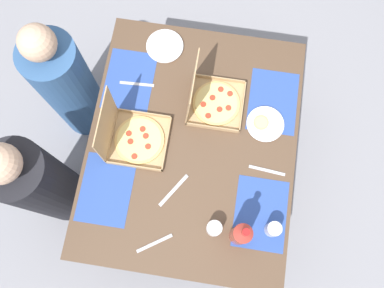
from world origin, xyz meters
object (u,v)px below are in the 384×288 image
object	(u,v)px
pizza_box_center	(211,100)
pizza_box_corner_left	(132,137)
plate_far_left	(265,124)
soda_bottle	(241,234)
diner_right_seat	(69,86)
cup_clear_right	(273,229)
plate_far_right	(165,46)
cup_spare	(214,228)
diner_left_seat	(43,184)

from	to	relation	value
pizza_box_center	pizza_box_corner_left	size ratio (longest dim) A/B	0.97
pizza_box_center	plate_far_left	bearing A→B (deg)	-104.09
pizza_box_center	pizza_box_corner_left	bearing A→B (deg)	125.42
soda_bottle	diner_right_seat	distance (m)	1.38
diner_right_seat	cup_clear_right	bearing A→B (deg)	-118.36
pizza_box_center	soda_bottle	distance (m)	0.72
cup_clear_right	diner_right_seat	size ratio (longest dim) A/B	0.09
plate_far_right	soda_bottle	bearing A→B (deg)	-151.02
diner_right_seat	plate_far_right	bearing A→B (deg)	-67.81
plate_far_right	pizza_box_corner_left	bearing A→B (deg)	172.90
pizza_box_center	diner_right_seat	size ratio (longest dim) A/B	0.29
plate_far_left	cup_clear_right	bearing A→B (deg)	-170.34
plate_far_left	pizza_box_corner_left	bearing A→B (deg)	105.72
pizza_box_center	cup_spare	size ratio (longest dim) A/B	3.80
soda_bottle	diner_right_seat	xyz separation A→B (m)	(0.74, 1.10, -0.36)
pizza_box_corner_left	plate_far_left	world-z (taller)	pizza_box_corner_left
plate_far_right	diner_right_seat	xyz separation A→B (m)	(-0.23, 0.57, -0.23)
diner_left_seat	diner_right_seat	bearing A→B (deg)	0.00
pizza_box_center	plate_far_left	world-z (taller)	pizza_box_center
soda_bottle	plate_far_left	bearing A→B (deg)	-6.45
soda_bottle	diner_right_seat	bearing A→B (deg)	56.29
plate_far_right	cup_clear_right	bearing A→B (deg)	-142.71
pizza_box_center	plate_far_right	distance (m)	0.43
soda_bottle	diner_right_seat	size ratio (longest dim) A/B	0.29
diner_right_seat	diner_left_seat	bearing A→B (deg)	180.00
plate_far_left	pizza_box_center	bearing A→B (deg)	75.91
pizza_box_center	cup_spare	world-z (taller)	pizza_box_center
pizza_box_corner_left	cup_spare	bearing A→B (deg)	-129.19
plate_far_right	diner_right_seat	bearing A→B (deg)	112.19
plate_far_left	diner_left_seat	distance (m)	1.28
diner_left_seat	pizza_box_corner_left	bearing A→B (deg)	-60.54
plate_far_left	cup_spare	bearing A→B (deg)	161.87
soda_bottle	cup_clear_right	distance (m)	0.19
pizza_box_corner_left	diner_right_seat	xyz separation A→B (m)	(0.33, 0.50, -0.28)
cup_spare	diner_left_seat	bearing A→B (deg)	83.48
pizza_box_center	pizza_box_corner_left	distance (m)	0.46
pizza_box_corner_left	cup_spare	xyz separation A→B (m)	(-0.39, -0.48, -0.01)
soda_bottle	diner_left_seat	bearing A→B (deg)	83.48
diner_right_seat	plate_far_left	bearing A→B (deg)	-96.79
pizza_box_corner_left	diner_right_seat	distance (m)	0.66
plate_far_left	cup_clear_right	xyz separation A→B (m)	(-0.54, -0.09, 0.04)
plate_far_right	cup_spare	distance (m)	1.04
plate_far_left	cup_clear_right	world-z (taller)	cup_clear_right
pizza_box_corner_left	pizza_box_center	bearing A→B (deg)	-54.58
cup_spare	soda_bottle	bearing A→B (deg)	-96.51
diner_left_seat	diner_right_seat	size ratio (longest dim) A/B	1.02
cup_spare	cup_clear_right	bearing A→B (deg)	-81.96
pizza_box_center	pizza_box_corner_left	xyz separation A→B (m)	(-0.27, 0.37, 0.00)
pizza_box_center	plate_far_right	xyz separation A→B (m)	(0.30, 0.30, -0.04)
plate_far_right	diner_right_seat	world-z (taller)	diner_right_seat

